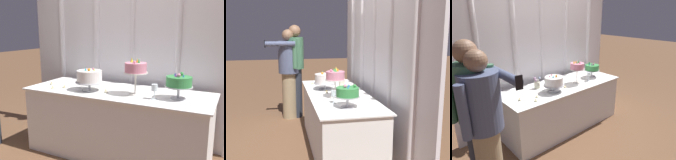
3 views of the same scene
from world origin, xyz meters
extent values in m
plane|color=brown|center=(0.00, 0.00, 0.00)|extent=(24.00, 24.00, 0.00)
cube|color=white|center=(0.00, 0.63, 1.28)|extent=(3.13, 0.04, 2.55)
cylinder|color=white|center=(-1.12, 0.61, 1.28)|extent=(0.08, 0.08, 2.55)
cylinder|color=white|center=(-0.55, 0.61, 1.28)|extent=(0.09, 0.09, 2.55)
cylinder|color=white|center=(-0.03, 0.61, 1.28)|extent=(0.06, 0.06, 2.55)
cylinder|color=white|center=(0.54, 0.61, 1.28)|extent=(0.07, 0.07, 2.55)
cylinder|color=white|center=(1.15, 0.61, 1.28)|extent=(0.09, 0.09, 2.55)
cube|color=white|center=(0.00, 0.10, 0.38)|extent=(2.04, 0.73, 0.75)
cube|color=white|center=(0.00, 0.10, 0.76)|extent=(2.09, 0.78, 0.01)
cylinder|color=#B2B2B7|center=(-0.28, -0.03, 0.77)|extent=(0.18, 0.18, 0.01)
cylinder|color=#B2B2B7|center=(-0.28, -0.03, 0.82)|extent=(0.02, 0.02, 0.08)
cylinder|color=#B2B2B7|center=(-0.28, -0.03, 0.86)|extent=(0.32, 0.32, 0.01)
cylinder|color=white|center=(-0.28, -0.03, 0.93)|extent=(0.28, 0.28, 0.13)
cone|color=yellow|center=(-0.23, -0.01, 1.01)|extent=(0.02, 0.02, 0.03)
sphere|color=pink|center=(-0.27, 0.04, 1.00)|extent=(0.02, 0.02, 0.02)
sphere|color=pink|center=(-0.34, 0.00, 1.00)|extent=(0.02, 0.02, 0.02)
cone|color=#2DB2B7|center=(-0.31, -0.05, 1.01)|extent=(0.03, 0.03, 0.04)
sphere|color=orange|center=(-0.26, -0.07, 1.01)|extent=(0.03, 0.03, 0.03)
cylinder|color=silver|center=(0.25, 0.02, 0.77)|extent=(0.13, 0.13, 0.01)
cylinder|color=silver|center=(0.25, 0.02, 0.89)|extent=(0.02, 0.02, 0.22)
cylinder|color=silver|center=(0.25, 0.02, 1.00)|extent=(0.25, 0.25, 0.01)
cylinder|color=pink|center=(0.25, 0.02, 1.06)|extent=(0.23, 0.23, 0.10)
cone|color=green|center=(0.29, 0.02, 1.13)|extent=(0.03, 0.03, 0.05)
cone|color=orange|center=(0.25, 0.05, 1.13)|extent=(0.03, 0.03, 0.04)
cone|color=yellow|center=(0.20, 0.04, 1.13)|extent=(0.03, 0.03, 0.05)
cone|color=green|center=(0.24, 0.01, 1.13)|extent=(0.03, 0.03, 0.04)
sphere|color=pink|center=(0.26, -0.04, 1.12)|extent=(0.03, 0.03, 0.03)
cylinder|color=#B2B2B7|center=(0.68, 0.07, 0.77)|extent=(0.15, 0.15, 0.01)
cylinder|color=#B2B2B7|center=(0.68, 0.07, 0.83)|extent=(0.03, 0.03, 0.11)
cylinder|color=#B2B2B7|center=(0.68, 0.07, 0.89)|extent=(0.27, 0.27, 0.01)
cylinder|color=#388E47|center=(0.68, 0.07, 0.94)|extent=(0.25, 0.25, 0.09)
cone|color=blue|center=(0.73, 0.06, 1.00)|extent=(0.02, 0.02, 0.03)
sphere|color=green|center=(0.69, 0.14, 1.01)|extent=(0.03, 0.03, 0.03)
cone|color=blue|center=(0.64, 0.09, 1.01)|extent=(0.02, 0.02, 0.03)
cone|color=purple|center=(0.66, 0.05, 1.01)|extent=(0.03, 0.03, 0.04)
sphere|color=pink|center=(0.69, 0.04, 1.01)|extent=(0.04, 0.04, 0.04)
cylinder|color=silver|center=(0.48, -0.05, 0.77)|extent=(0.06, 0.06, 0.00)
cylinder|color=silver|center=(0.48, -0.05, 0.81)|extent=(0.01, 0.01, 0.08)
cylinder|color=silver|center=(0.48, -0.05, 0.89)|extent=(0.06, 0.06, 0.06)
cylinder|color=beige|center=(-0.40, 0.24, 0.82)|extent=(0.09, 0.09, 0.10)
sphere|color=silver|center=(-0.35, 0.25, 0.92)|extent=(0.04, 0.04, 0.04)
sphere|color=white|center=(-0.40, 0.23, 0.91)|extent=(0.03, 0.03, 0.03)
sphere|color=#CC9EC6|center=(-0.43, 0.26, 0.93)|extent=(0.04, 0.04, 0.04)
sphere|color=#CC9EC6|center=(-0.41, 0.26, 0.89)|extent=(0.04, 0.04, 0.04)
sphere|color=#E5C666|center=(-0.41, 0.27, 0.89)|extent=(0.03, 0.03, 0.03)
cylinder|color=beige|center=(-0.85, 0.01, 0.78)|extent=(0.04, 0.04, 0.02)
sphere|color=#F9CC4C|center=(-0.85, 0.01, 0.80)|extent=(0.01, 0.01, 0.01)
cylinder|color=beige|center=(-0.70, -0.16, 0.77)|extent=(0.05, 0.05, 0.02)
sphere|color=#F9CC4C|center=(-0.70, -0.16, 0.79)|extent=(0.01, 0.01, 0.01)
cylinder|color=beige|center=(-0.61, -0.05, 0.77)|extent=(0.05, 0.05, 0.01)
sphere|color=#F9CC4C|center=(-0.61, -0.05, 0.79)|extent=(0.01, 0.01, 0.01)
cylinder|color=beige|center=(-0.07, -0.04, 0.78)|extent=(0.04, 0.04, 0.02)
sphere|color=#F9CC4C|center=(-0.07, -0.04, 0.80)|extent=(0.01, 0.01, 0.01)
cylinder|color=#282D38|center=(-1.54, -0.36, 0.45)|extent=(0.24, 0.24, 0.91)
cylinder|color=#3D6B4C|center=(-1.54, -0.36, 1.19)|extent=(0.33, 0.33, 0.56)
sphere|color=#846047|center=(-1.54, -0.36, 1.58)|extent=(0.22, 0.22, 0.22)
cylinder|color=#3D6B4C|center=(-1.74, -0.35, 1.19)|extent=(0.08, 0.08, 0.50)
cylinder|color=#3D6B4C|center=(-1.35, -0.38, 1.19)|extent=(0.08, 0.08, 0.50)
cylinder|color=#9E8966|center=(-1.50, -0.49, 0.42)|extent=(0.36, 0.36, 0.84)
cylinder|color=#4C5675|center=(-1.50, -0.49, 1.12)|extent=(0.50, 0.50, 0.57)
sphere|color=#846047|center=(-1.50, -0.49, 1.51)|extent=(0.20, 0.20, 0.20)
cube|color=#664C84|center=(-1.50, -0.65, 1.15)|extent=(0.04, 0.03, 0.37)
cylinder|color=#4C5675|center=(-1.69, -0.60, 1.12)|extent=(0.08, 0.08, 0.50)
cylinder|color=#4C5675|center=(-1.31, -0.62, 1.37)|extent=(0.08, 0.50, 0.08)
cube|color=black|center=(-1.31, -0.87, 1.37)|extent=(0.06, 0.02, 0.12)
camera|label=1|loc=(1.19, -2.38, 1.45)|focal=40.69mm
camera|label=2|loc=(3.52, -0.64, 1.60)|focal=44.51mm
camera|label=3|loc=(-2.06, -2.28, 1.93)|focal=32.71mm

